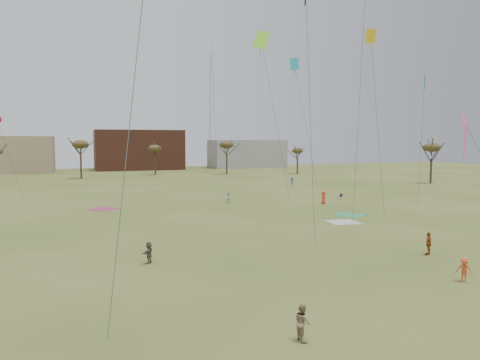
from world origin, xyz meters
name	(u,v)px	position (x,y,z in m)	size (l,w,h in m)	color
ground	(309,291)	(0.00, 0.00, 0.00)	(260.00, 260.00, 0.00)	#42581B
spectator_fore_a	(429,243)	(12.63, 4.51, 0.88)	(1.03, 0.43, 1.76)	#9B471A
spectator_fore_b	(302,322)	(-3.38, -5.65, 0.82)	(0.79, 0.62, 1.63)	#8D7B5A
spectator_fore_c	(149,252)	(-7.87, 9.22, 0.78)	(1.44, 0.46, 1.56)	brown
flyer_mid_b	(464,270)	(9.88, -1.56, 0.76)	(0.98, 0.56, 1.51)	#D44D27
spectator_mid_e	(229,198)	(7.28, 37.31, 0.77)	(0.75, 0.58, 1.54)	silver
flyer_far_b	(323,198)	(19.29, 31.92, 0.90)	(0.88, 0.57, 1.80)	#C63E22
flyer_far_c	(292,182)	(26.18, 55.95, 0.86)	(1.11, 0.64, 1.71)	navy
blanket_cream	(343,222)	(14.14, 18.79, 0.00)	(3.08, 3.08, 0.03)	beige
blanket_plum	(103,209)	(-9.68, 37.31, 0.00)	(3.18, 3.18, 0.03)	#A3325D
blanket_olive	(350,215)	(17.51, 22.68, 0.00)	(3.28, 3.28, 0.03)	#36965E
camp_chair_right	(340,198)	(24.11, 35.38, 0.26)	(0.64, 0.61, 0.87)	#151A3B
kites_aloft	(265,38)	(3.37, 14.88, 17.70)	(58.13, 47.50, 23.05)	#4AD024
tree_line	(125,148)	(-2.85, 79.12, 7.09)	(117.44, 49.32, 8.91)	#3A2B1E
building_brick	(138,150)	(5.00, 120.00, 6.00)	(26.00, 16.00, 12.00)	brown
building_grey	(247,154)	(40.00, 118.00, 4.50)	(24.00, 12.00, 9.00)	gray
radio_tower	(212,110)	(30.00, 125.00, 19.21)	(1.51, 1.72, 41.00)	#9EA3A8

